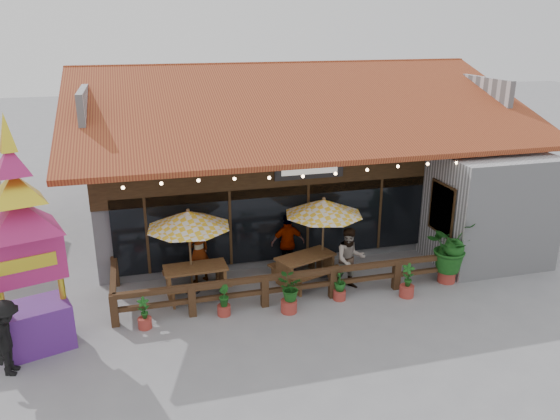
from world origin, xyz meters
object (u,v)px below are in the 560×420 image
object	(u,v)px
pedestrian	(8,338)
picnic_table_right	(305,264)
umbrella_right	(324,207)
tropical_plant	(450,248)
thai_sign_tower	(21,222)
umbrella_left	(188,220)
picnic_table_left	(196,276)

from	to	relation	value
pedestrian	picnic_table_right	bearing A→B (deg)	-60.10
umbrella_right	tropical_plant	xyz separation A→B (m)	(3.51, -1.43, -1.12)
thai_sign_tower	pedestrian	size ratio (longest dim) A/B	3.43
umbrella_left	umbrella_right	world-z (taller)	umbrella_left
picnic_table_left	thai_sign_tower	bearing A→B (deg)	-156.48
picnic_table_right	thai_sign_tower	world-z (taller)	thai_sign_tower
picnic_table_right	umbrella_right	bearing A→B (deg)	23.24
picnic_table_right	thai_sign_tower	distance (m)	7.96
umbrella_left	tropical_plant	world-z (taller)	umbrella_left
umbrella_left	umbrella_right	xyz separation A→B (m)	(4.04, 0.04, -0.01)
picnic_table_left	picnic_table_right	distance (m)	3.30
umbrella_left	picnic_table_right	world-z (taller)	umbrella_left
picnic_table_right	thai_sign_tower	bearing A→B (deg)	-167.02
umbrella_right	pedestrian	bearing A→B (deg)	-160.89
umbrella_left	thai_sign_tower	distance (m)	4.46
picnic_table_right	umbrella_left	bearing A→B (deg)	176.14
umbrella_left	umbrella_right	bearing A→B (deg)	0.62
umbrella_right	umbrella_left	bearing A→B (deg)	-179.38
umbrella_left	picnic_table_right	size ratio (longest dim) A/B	1.37
umbrella_left	tropical_plant	distance (m)	7.76
thai_sign_tower	tropical_plant	bearing A→B (deg)	2.65
umbrella_left	thai_sign_tower	bearing A→B (deg)	-153.89
umbrella_right	picnic_table_right	distance (m)	1.80
umbrella_right	pedestrian	world-z (taller)	umbrella_right
umbrella_right	thai_sign_tower	size ratio (longest dim) A/B	0.45
umbrella_left	picnic_table_left	size ratio (longest dim) A/B	1.62
picnic_table_right	thai_sign_tower	xyz separation A→B (m)	(-7.31, -1.68, 2.66)
picnic_table_left	picnic_table_right	world-z (taller)	picnic_table_left
umbrella_left	pedestrian	distance (m)	5.38
picnic_table_left	thai_sign_tower	size ratio (longest dim) A/B	0.30
umbrella_right	picnic_table_left	distance (m)	4.27
umbrella_left	picnic_table_right	distance (m)	3.80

